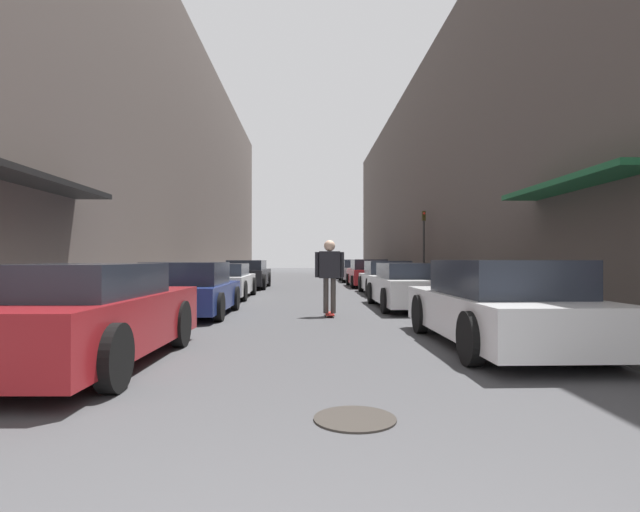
% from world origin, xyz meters
% --- Properties ---
extents(ground, '(110.76, 110.76, 0.00)m').
position_xyz_m(ground, '(0.00, 20.14, 0.00)').
color(ground, '#424244').
extents(curb_strip_left, '(1.80, 50.34, 0.12)m').
position_xyz_m(curb_strip_left, '(-4.89, 25.17, 0.06)').
color(curb_strip_left, gray).
rests_on(curb_strip_left, ground).
extents(curb_strip_right, '(1.80, 50.34, 0.12)m').
position_xyz_m(curb_strip_right, '(4.89, 25.17, 0.06)').
color(curb_strip_right, gray).
rests_on(curb_strip_right, ground).
extents(building_row_left, '(4.90, 50.34, 13.15)m').
position_xyz_m(building_row_left, '(-7.79, 25.17, 6.58)').
color(building_row_left, '#564C47').
rests_on(building_row_left, ground).
extents(building_row_right, '(4.90, 50.34, 11.42)m').
position_xyz_m(building_row_right, '(7.79, 25.17, 5.71)').
color(building_row_right, '#564C47').
rests_on(building_row_right, ground).
extents(parked_car_left_0, '(1.90, 4.32, 1.30)m').
position_xyz_m(parked_car_left_0, '(-2.85, 5.10, 0.64)').
color(parked_car_left_0, maroon).
rests_on(parked_car_left_0, ground).
extents(parked_car_left_1, '(2.03, 3.92, 1.28)m').
position_xyz_m(parked_car_left_1, '(-2.88, 10.76, 0.61)').
color(parked_car_left_1, navy).
rests_on(parked_car_left_1, ground).
extents(parked_car_left_2, '(1.96, 4.62, 1.20)m').
position_xyz_m(parked_car_left_2, '(-2.98, 16.19, 0.60)').
color(parked_car_left_2, silver).
rests_on(parked_car_left_2, ground).
extents(parked_car_left_3, '(1.92, 4.60, 1.31)m').
position_xyz_m(parked_car_left_3, '(-2.83, 22.08, 0.65)').
color(parked_car_left_3, black).
rests_on(parked_car_left_3, ground).
extents(parked_car_right_0, '(1.97, 4.59, 1.34)m').
position_xyz_m(parked_car_right_0, '(2.93, 6.33, 0.65)').
color(parked_car_right_0, silver).
rests_on(parked_car_right_0, ground).
extents(parked_car_right_1, '(2.03, 4.48, 1.25)m').
position_xyz_m(parked_car_right_1, '(2.84, 12.42, 0.62)').
color(parked_car_right_1, silver).
rests_on(parked_car_right_1, ground).
extents(parked_car_right_2, '(1.87, 4.33, 1.29)m').
position_xyz_m(parked_car_right_2, '(3.04, 18.02, 0.62)').
color(parked_car_right_2, silver).
rests_on(parked_car_right_2, ground).
extents(parked_car_right_3, '(1.91, 4.28, 1.35)m').
position_xyz_m(parked_car_right_3, '(2.94, 23.08, 0.64)').
color(parked_car_right_3, maroon).
rests_on(parked_car_right_3, ground).
extents(parked_car_right_4, '(2.06, 4.37, 1.29)m').
position_xyz_m(parked_car_right_4, '(2.99, 28.86, 0.64)').
color(parked_car_right_4, '#B7B7BC').
rests_on(parked_car_right_4, ground).
extents(parked_car_right_5, '(2.07, 4.68, 1.33)m').
position_xyz_m(parked_car_right_5, '(2.97, 34.20, 0.64)').
color(parked_car_right_5, navy).
rests_on(parked_car_right_5, ground).
extents(skateboarder, '(0.69, 0.78, 1.81)m').
position_xyz_m(skateboarder, '(0.49, 10.53, 1.12)').
color(skateboarder, '#B2231E').
rests_on(skateboarder, ground).
extents(manhole_cover, '(0.70, 0.70, 0.02)m').
position_xyz_m(manhole_cover, '(0.37, 2.92, 0.01)').
color(manhole_cover, '#332D28').
rests_on(manhole_cover, ground).
extents(traffic_light, '(0.16, 0.22, 3.51)m').
position_xyz_m(traffic_light, '(5.46, 22.09, 2.29)').
color(traffic_light, '#2D2D2D').
rests_on(traffic_light, curb_strip_right).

